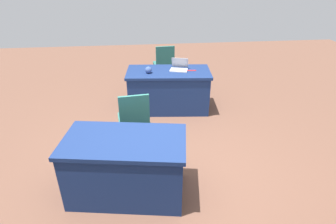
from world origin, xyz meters
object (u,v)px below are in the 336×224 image
(chair_by_pillar, at_px, (164,63))
(chair_tucked_left, at_px, (134,118))
(table_foreground, at_px, (168,90))
(yarn_ball, at_px, (148,70))
(scissors_red, at_px, (191,70))
(laptop_silver, at_px, (179,68))
(table_mid_left, at_px, (126,166))

(chair_by_pillar, bearing_deg, chair_tucked_left, -109.92)
(table_foreground, distance_m, chair_by_pillar, 1.23)
(yarn_ball, relative_size, scissors_red, 0.68)
(laptop_silver, xyz_separation_m, scissors_red, (-0.22, 0.08, -0.04))
(chair_tucked_left, height_order, yarn_ball, chair_tucked_left)
(table_mid_left, bearing_deg, scissors_red, -118.30)
(table_foreground, distance_m, laptop_silver, 0.48)
(chair_by_pillar, distance_m, scissors_red, 1.33)
(table_mid_left, bearing_deg, laptop_silver, -112.92)
(chair_by_pillar, height_order, scissors_red, chair_by_pillar)
(table_mid_left, bearing_deg, yarn_ball, -100.01)
(table_mid_left, bearing_deg, chair_by_pillar, -102.95)
(table_mid_left, relative_size, scissors_red, 8.37)
(laptop_silver, bearing_deg, yarn_ball, 28.53)
(table_mid_left, height_order, yarn_ball, yarn_ball)
(laptop_silver, height_order, scissors_red, laptop_silver)
(table_foreground, bearing_deg, yarn_ball, 11.45)
(table_mid_left, xyz_separation_m, chair_by_pillar, (-0.79, -3.45, 0.16))
(table_foreground, xyz_separation_m, chair_by_pillar, (-0.04, -1.22, 0.16))
(chair_tucked_left, bearing_deg, chair_by_pillar, 68.37)
(laptop_silver, bearing_deg, scissors_red, 176.17)
(table_foreground, bearing_deg, laptop_silver, -166.78)
(table_foreground, bearing_deg, table_mid_left, 71.27)
(chair_tucked_left, relative_size, yarn_ball, 7.99)
(chair_tucked_left, relative_size, scissors_red, 5.40)
(chair_by_pillar, xyz_separation_m, yarn_ball, (0.41, 1.30, 0.29))
(chair_tucked_left, bearing_deg, table_mid_left, -103.24)
(chair_by_pillar, relative_size, scissors_red, 5.30)
(scissors_red, bearing_deg, chair_tucked_left, -123.85)
(chair_tucked_left, xyz_separation_m, laptop_silver, (-0.86, -1.40, 0.25))
(table_mid_left, xyz_separation_m, scissors_red, (-1.18, -2.19, 0.39))
(table_foreground, distance_m, scissors_red, 0.58)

